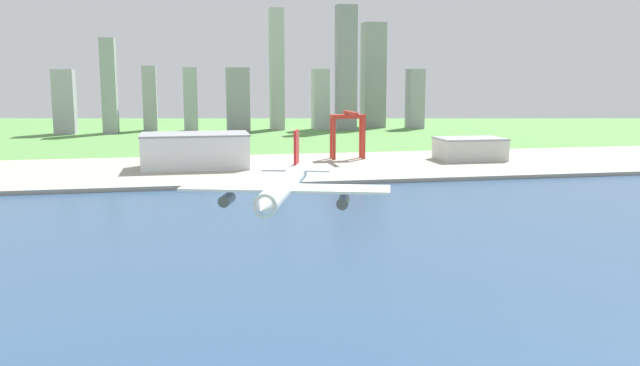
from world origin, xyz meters
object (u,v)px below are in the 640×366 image
object	(u,v)px
warehouse_main	(195,150)
airplane_landing	(284,188)
port_crane_red	(348,124)
warehouse_annex	(470,149)

from	to	relation	value
warehouse_main	airplane_landing	bearing A→B (deg)	-87.94
warehouse_main	port_crane_red	bearing A→B (deg)	13.56
warehouse_annex	airplane_landing	bearing A→B (deg)	-118.99
port_crane_red	warehouse_annex	size ratio (longest dim) A/B	0.74
port_crane_red	airplane_landing	bearing A→B (deg)	-105.54
port_crane_red	warehouse_main	size ratio (longest dim) A/B	0.50
airplane_landing	port_crane_red	world-z (taller)	airplane_landing
port_crane_red	warehouse_annex	world-z (taller)	port_crane_red
port_crane_red	warehouse_main	bearing A→B (deg)	-166.44
airplane_landing	warehouse_main	distance (m)	327.88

